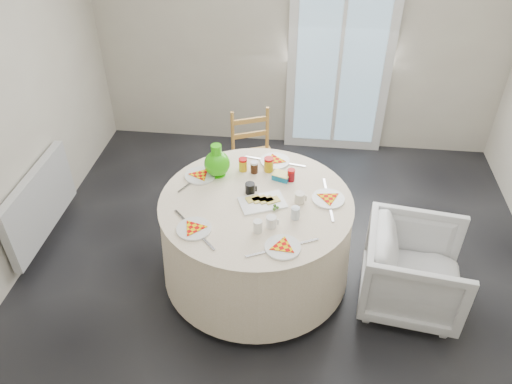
# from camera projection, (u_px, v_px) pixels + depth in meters

# --- Properties ---
(floor) EXTENTS (4.00, 4.00, 0.00)m
(floor) POSITION_uv_depth(u_px,v_px,m) (280.00, 276.00, 3.86)
(floor) COLOR black
(floor) RESTS_ON ground
(wall_back) EXTENTS (4.00, 0.02, 2.60)m
(wall_back) POSITION_uv_depth(u_px,v_px,m) (300.00, 21.00, 4.64)
(wall_back) COLOR #BCB5A3
(wall_back) RESTS_ON floor
(glass_door) EXTENTS (1.00, 0.08, 2.10)m
(glass_door) POSITION_uv_depth(u_px,v_px,m) (341.00, 51.00, 4.72)
(glass_door) COLOR silver
(glass_door) RESTS_ON floor
(radiator) EXTENTS (0.07, 1.00, 0.55)m
(radiator) POSITION_uv_depth(u_px,v_px,m) (40.00, 203.00, 3.96)
(radiator) COLOR silver
(radiator) RESTS_ON floor
(table) EXTENTS (1.38, 1.38, 0.70)m
(table) POSITION_uv_depth(u_px,v_px,m) (256.00, 238.00, 3.64)
(table) COLOR #FAE7CF
(table) RESTS_ON floor
(wooden_chair) EXTENTS (0.48, 0.47, 0.83)m
(wooden_chair) POSITION_uv_depth(u_px,v_px,m) (255.00, 153.00, 4.38)
(wooden_chair) COLOR #A56F3A
(wooden_chair) RESTS_ON floor
(armchair) EXTENTS (0.71, 0.75, 0.69)m
(armchair) POSITION_uv_depth(u_px,v_px,m) (416.00, 262.00, 3.43)
(armchair) COLOR silver
(armchair) RESTS_ON floor
(place_settings) EXTENTS (1.60, 1.60, 0.02)m
(place_settings) POSITION_uv_depth(u_px,v_px,m) (256.00, 195.00, 3.41)
(place_settings) COLOR white
(place_settings) RESTS_ON table
(jar_cluster) EXTENTS (0.44, 0.27, 0.12)m
(jar_cluster) POSITION_uv_depth(u_px,v_px,m) (266.00, 165.00, 3.61)
(jar_cluster) COLOR #A36E12
(jar_cluster) RESTS_ON table
(butter_tub) EXTENTS (0.15, 0.13, 0.05)m
(butter_tub) POSITION_uv_depth(u_px,v_px,m) (282.00, 172.00, 3.60)
(butter_tub) COLOR #106F9E
(butter_tub) RESTS_ON table
(green_pitcher) EXTENTS (0.25, 0.25, 0.24)m
(green_pitcher) POSITION_uv_depth(u_px,v_px,m) (217.00, 158.00, 3.59)
(green_pitcher) COLOR #2FC10C
(green_pitcher) RESTS_ON table
(cheese_platter) EXTENTS (0.36, 0.30, 0.04)m
(cheese_platter) POSITION_uv_depth(u_px,v_px,m) (262.00, 198.00, 3.38)
(cheese_platter) COLOR silver
(cheese_platter) RESTS_ON table
(mugs_glasses) EXTENTS (0.61, 0.61, 0.09)m
(mugs_glasses) POSITION_uv_depth(u_px,v_px,m) (274.00, 195.00, 3.34)
(mugs_glasses) COLOR gray
(mugs_glasses) RESTS_ON table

